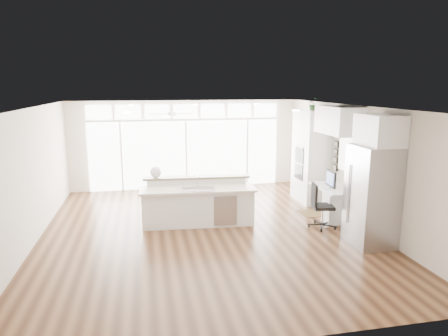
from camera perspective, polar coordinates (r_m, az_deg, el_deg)
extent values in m
cube|color=#3B2212|center=(8.89, -2.56, -9.04)|extent=(7.00, 8.00, 0.02)
cube|color=white|center=(8.32, -2.73, 8.69)|extent=(7.00, 8.00, 0.02)
cube|color=beige|center=(12.41, -5.49, 3.37)|extent=(7.00, 0.04, 2.70)
cube|color=beige|center=(4.75, 4.93, -10.41)|extent=(7.00, 0.04, 2.70)
cube|color=beige|center=(8.70, -26.07, -1.35)|extent=(0.04, 8.00, 2.70)
cube|color=beige|center=(9.66, 18.33, 0.45)|extent=(0.04, 8.00, 2.70)
cube|color=white|center=(12.40, -5.43, 1.95)|extent=(5.80, 0.06, 2.08)
cube|color=white|center=(12.24, -5.55, 8.10)|extent=(5.90, 0.06, 0.40)
cube|color=white|center=(9.86, 17.35, 1.91)|extent=(0.04, 0.85, 0.85)
cube|color=white|center=(11.06, -7.54, 8.20)|extent=(1.16, 1.16, 0.32)
cube|color=white|center=(8.52, -2.93, 8.62)|extent=(3.40, 3.00, 0.02)
cube|color=white|center=(11.11, 12.26, 1.66)|extent=(0.64, 1.20, 2.50)
cube|color=white|center=(9.97, 15.27, -4.77)|extent=(0.72, 1.30, 0.76)
cube|color=white|center=(9.63, 16.12, 6.57)|extent=(0.64, 1.30, 0.64)
cube|color=#A2A3A7|center=(8.41, 20.38, -3.75)|extent=(0.76, 0.90, 2.00)
cube|color=white|center=(8.21, 21.38, 5.06)|extent=(0.64, 0.90, 0.60)
cube|color=black|center=(10.43, 15.68, 1.68)|extent=(0.06, 0.22, 0.80)
cube|color=white|center=(9.17, -3.72, -4.91)|extent=(2.67, 1.16, 1.04)
cube|color=#322210|center=(10.36, 13.24, -6.21)|extent=(0.93, 0.70, 0.01)
cube|color=black|center=(9.19, 13.97, -5.31)|extent=(0.60, 0.56, 1.00)
sphere|color=white|center=(9.39, -9.72, -0.57)|extent=(0.28, 0.28, 0.26)
cube|color=black|center=(9.79, 15.04, -1.47)|extent=(0.12, 0.52, 0.43)
cube|color=white|center=(9.76, 14.08, -2.70)|extent=(0.15, 0.32, 0.02)
imported|color=#295D28|center=(10.96, 12.57, 8.75)|extent=(0.31, 0.34, 0.25)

